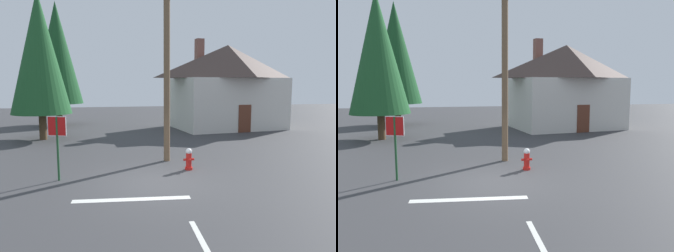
% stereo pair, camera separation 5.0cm
% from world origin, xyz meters
% --- Properties ---
extents(ground_plane, '(80.00, 80.00, 0.10)m').
position_xyz_m(ground_plane, '(0.00, 0.00, -0.05)').
color(ground_plane, '#38383A').
extents(lane_stop_bar, '(3.58, 0.65, 0.01)m').
position_xyz_m(lane_stop_bar, '(-0.97, -1.60, 0.00)').
color(lane_stop_bar, silver).
rests_on(lane_stop_bar, ground).
extents(lane_center_stripe, '(0.32, 3.02, 0.01)m').
position_xyz_m(lane_center_stripe, '(0.26, -5.01, 0.00)').
color(lane_center_stripe, silver).
rests_on(lane_center_stripe, ground).
extents(stop_sign_near, '(0.66, 0.26, 2.33)m').
position_xyz_m(stop_sign_near, '(-3.36, 0.93, 1.66)').
color(stop_sign_near, '#1E4C28').
rests_on(stop_sign_near, ground).
extents(fire_hydrant, '(0.44, 0.38, 0.88)m').
position_xyz_m(fire_hydrant, '(1.64, 1.42, 0.43)').
color(fire_hydrant, red).
rests_on(fire_hydrant, ground).
extents(utility_pole, '(1.60, 0.28, 7.84)m').
position_xyz_m(utility_pole, '(1.09, 3.15, 4.09)').
color(utility_pole, brown).
rests_on(utility_pole, ground).
extents(house, '(9.22, 6.78, 7.01)m').
position_xyz_m(house, '(8.07, 13.38, 3.37)').
color(house, beige).
rests_on(house, ground).
extents(pine_tree_tall_left, '(3.64, 3.64, 9.10)m').
position_xyz_m(pine_tree_tall_left, '(-5.37, 10.41, 5.36)').
color(pine_tree_tall_left, '#4C3823').
rests_on(pine_tree_tall_left, ground).
extents(pine_tree_mid_left, '(4.10, 4.10, 10.25)m').
position_xyz_m(pine_tree_mid_left, '(-5.24, 18.00, 6.03)').
color(pine_tree_mid_left, '#4C3823').
rests_on(pine_tree_mid_left, ground).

